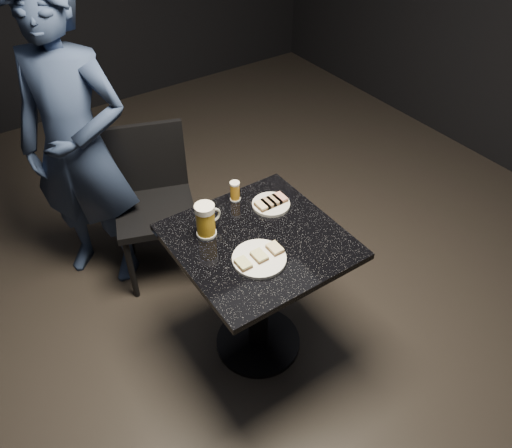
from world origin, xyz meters
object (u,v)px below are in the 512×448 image
object	(u,v)px
plate_small	(271,204)
patron	(77,148)
chair	(153,196)
table	(258,277)
plate_large	(259,259)
beer_mug	(206,220)
beer_tumbler	(235,191)

from	to	relation	value
plate_small	patron	distance (m)	1.04
chair	table	bearing A→B (deg)	-80.70
plate_large	plate_small	distance (m)	0.36
plate_large	plate_small	bearing A→B (deg)	46.82
plate_large	table	bearing A→B (deg)	56.78
plate_large	chair	world-z (taller)	chair
plate_small	patron	world-z (taller)	patron
table	plate_small	bearing A→B (deg)	41.40
beer_mug	beer_tumbler	world-z (taller)	beer_mug
plate_small	beer_tumbler	xyz separation A→B (m)	(-0.11, 0.13, 0.04)
chair	plate_small	bearing A→B (deg)	-65.42
beer_mug	beer_tumbler	bearing A→B (deg)	30.38
beer_mug	beer_tumbler	distance (m)	0.27
beer_mug	beer_tumbler	xyz separation A→B (m)	(0.23, 0.14, -0.03)
patron	plate_large	bearing A→B (deg)	-24.98
plate_large	patron	distance (m)	1.17
plate_large	beer_mug	world-z (taller)	beer_mug
plate_large	chair	distance (m)	0.99
beer_tumbler	chair	size ratio (longest dim) A/B	0.11
plate_large	table	distance (m)	0.28
plate_large	patron	xyz separation A→B (m)	(-0.36, 1.10, 0.08)
patron	beer_tumbler	size ratio (longest dim) A/B	17.14
table	chair	size ratio (longest dim) A/B	0.85
plate_small	table	size ratio (longest dim) A/B	0.24
plate_small	beer_mug	distance (m)	0.35
beer_mug	chair	world-z (taller)	beer_mug
table	beer_mug	size ratio (longest dim) A/B	4.75
beer_tumbler	chair	world-z (taller)	chair
table	beer_mug	bearing A→B (deg)	137.44
patron	beer_mug	world-z (taller)	patron
patron	chair	world-z (taller)	patron
table	chair	distance (m)	0.86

